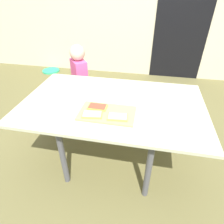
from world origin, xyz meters
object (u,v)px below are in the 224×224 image
(cutting_board, at_px, (107,113))
(pizza_slice_far_left, at_px, (97,107))
(plate_white_right, at_px, (157,96))
(plate_white_left, at_px, (67,96))
(child_left, at_px, (80,78))
(garden_hose_coil, at_px, (51,71))
(pizza_slice_near_right, at_px, (118,117))
(dining_table, at_px, (113,108))
(pizza_slice_near_left, at_px, (92,115))

(cutting_board, distance_m, pizza_slice_far_left, 0.11)
(cutting_board, relative_size, plate_white_right, 2.20)
(plate_white_left, bearing_deg, plate_white_right, 10.77)
(plate_white_left, relative_size, child_left, 0.21)
(cutting_board, height_order, plate_white_right, cutting_board)
(pizza_slice_far_left, xyz_separation_m, child_left, (-0.45, 0.82, -0.15))
(cutting_board, bearing_deg, garden_hose_coil, 127.17)
(pizza_slice_far_left, height_order, child_left, child_left)
(plate_white_left, bearing_deg, pizza_slice_far_left, -24.94)
(plate_white_right, bearing_deg, pizza_slice_near_right, -125.61)
(pizza_slice_far_left, bearing_deg, plate_white_right, 32.53)
(dining_table, distance_m, pizza_slice_far_left, 0.18)
(pizza_slice_near_left, distance_m, pizza_slice_far_left, 0.11)
(dining_table, relative_size, plate_white_right, 7.84)
(pizza_slice_near_left, bearing_deg, dining_table, 65.27)
(pizza_slice_near_right, height_order, pizza_slice_far_left, same)
(pizza_slice_near_left, bearing_deg, plate_white_right, 40.49)
(cutting_board, relative_size, pizza_slice_near_right, 2.73)
(pizza_slice_far_left, bearing_deg, pizza_slice_near_left, -96.10)
(dining_table, distance_m, pizza_slice_near_left, 0.28)
(pizza_slice_near_left, bearing_deg, pizza_slice_far_left, 83.90)
(plate_white_left, distance_m, plate_white_right, 0.82)
(pizza_slice_near_left, distance_m, garden_hose_coil, 2.90)
(pizza_slice_near_left, distance_m, plate_white_right, 0.64)
(plate_white_left, bearing_deg, child_left, 100.54)
(pizza_slice_near_left, xyz_separation_m, pizza_slice_far_left, (0.01, 0.11, 0.00))
(cutting_board, bearing_deg, pizza_slice_near_right, -29.65)
(pizza_slice_near_left, relative_size, pizza_slice_far_left, 1.07)
(cutting_board, relative_size, garden_hose_coil, 1.27)
(plate_white_left, bearing_deg, garden_hose_coil, 122.22)
(plate_white_right, distance_m, child_left, 1.07)
(pizza_slice_far_left, distance_m, plate_white_right, 0.57)
(pizza_slice_near_right, relative_size, pizza_slice_far_left, 1.04)
(pizza_slice_far_left, xyz_separation_m, plate_white_left, (-0.33, 0.15, -0.02))
(cutting_board, distance_m, plate_white_left, 0.46)
(pizza_slice_near_left, relative_size, plate_white_right, 0.83)
(child_left, relative_size, garden_hose_coil, 2.80)
(pizza_slice_near_left, distance_m, plate_white_left, 0.41)
(plate_white_right, height_order, child_left, child_left)
(pizza_slice_near_right, bearing_deg, pizza_slice_far_left, 150.10)
(plate_white_left, bearing_deg, dining_table, -3.07)
(cutting_board, relative_size, pizza_slice_near_left, 2.66)
(pizza_slice_near_right, bearing_deg, plate_white_left, 153.22)
(dining_table, height_order, garden_hose_coil, dining_table)
(dining_table, height_order, pizza_slice_far_left, pizza_slice_far_left)
(plate_white_right, bearing_deg, pizza_slice_near_left, -139.51)
(pizza_slice_near_left, bearing_deg, child_left, 115.09)
(plate_white_right, xyz_separation_m, garden_hose_coil, (-2.09, 1.90, -0.68))
(pizza_slice_near_right, relative_size, plate_white_left, 0.81)
(pizza_slice_far_left, bearing_deg, cutting_board, -30.16)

